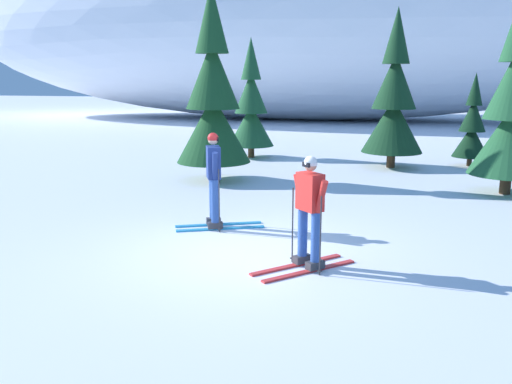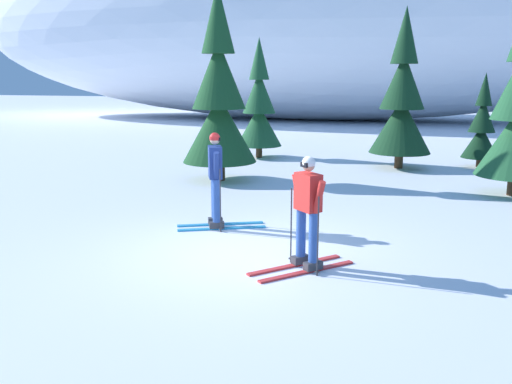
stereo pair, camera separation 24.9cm
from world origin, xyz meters
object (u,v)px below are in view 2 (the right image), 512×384
skier_navy_jacket (216,178)px  pine_tree_center_right (482,128)px  pine_tree_center_left (219,101)px  pine_tree_far_left (259,108)px  skier_red_jacket (307,211)px  pine_tree_center (402,102)px

skier_navy_jacket → pine_tree_center_right: 10.66m
skier_navy_jacket → pine_tree_center_left: size_ratio=0.35×
pine_tree_far_left → pine_tree_center_right: pine_tree_far_left is taller
skier_red_jacket → pine_tree_center_right: pine_tree_center_right is taller
pine_tree_center_right → skier_navy_jacket: bearing=-123.7°
skier_navy_jacket → pine_tree_center_left: bearing=107.4°
pine_tree_center_left → pine_tree_center_right: pine_tree_center_left is taller
pine_tree_center_left → skier_navy_jacket: bearing=-72.6°
skier_navy_jacket → pine_tree_center_right: (5.91, 8.87, 0.28)m
pine_tree_center → skier_navy_jacket: bearing=-113.1°
skier_navy_jacket → skier_red_jacket: skier_navy_jacket is taller
pine_tree_center → pine_tree_center_right: (2.50, 0.88, -0.82)m
pine_tree_far_left → pine_tree_center: size_ratio=0.85×
skier_navy_jacket → pine_tree_far_left: (-1.45, 9.12, 0.78)m
skier_navy_jacket → pine_tree_center_right: pine_tree_center_right is taller
pine_tree_center → pine_tree_center_right: pine_tree_center is taller
pine_tree_far_left → pine_tree_center_left: pine_tree_center_left is taller
pine_tree_center_left → pine_tree_center: (4.86, 3.37, -0.15)m
pine_tree_far_left → pine_tree_center_right: (7.36, -0.24, -0.50)m
skier_navy_jacket → pine_tree_center: bearing=66.9°
pine_tree_center_left → pine_tree_center: pine_tree_center_left is taller
pine_tree_center → pine_tree_far_left: bearing=166.9°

